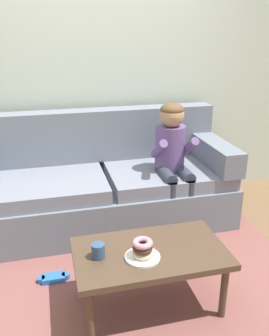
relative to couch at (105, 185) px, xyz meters
name	(u,v)px	position (x,y,z in m)	size (l,w,h in m)	color
ground	(129,274)	(0.01, -0.85, -0.35)	(10.00, 10.00, 0.00)	brown
wall_back	(94,60)	(0.01, 0.55, 1.05)	(8.00, 0.10, 2.80)	beige
area_rug	(137,296)	(0.01, -1.10, -0.34)	(2.50, 1.99, 0.01)	brown
couch	(105,185)	(0.00, 0.00, 0.00)	(2.22, 0.90, 0.98)	slate
coffee_table	(150,257)	(0.07, -1.19, 0.02)	(0.93, 0.54, 0.42)	#4C3828
person_child	(173,154)	(0.56, -0.21, 0.32)	(0.34, 0.58, 1.10)	#664C84
plate	(142,257)	(0.01, -1.26, 0.07)	(0.21, 0.21, 0.01)	white
donut	(142,253)	(0.01, -1.26, 0.10)	(0.12, 0.12, 0.04)	beige
donut_second	(143,248)	(0.01, -1.26, 0.14)	(0.12, 0.12, 0.04)	#422619
donut_third	(143,243)	(0.01, -1.26, 0.17)	(0.12, 0.12, 0.04)	pink
mug	(98,251)	(-0.24, -1.19, 0.11)	(0.08, 0.08, 0.09)	#334C72
toy_controller	(54,279)	(-0.52, -0.80, -0.32)	(0.23, 0.09, 0.05)	blue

